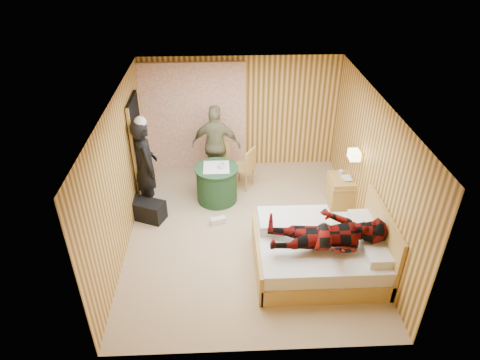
{
  "coord_description": "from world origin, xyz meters",
  "views": [
    {
      "loc": [
        -0.4,
        -6.09,
        4.92
      ],
      "look_at": [
        -0.12,
        0.1,
        1.05
      ],
      "focal_mm": 32.0,
      "sensor_mm": 36.0,
      "label": 1
    }
  ],
  "objects_px": {
    "woman_standing": "(146,166)",
    "man_at_table": "(216,145)",
    "wall_lamp": "(354,155)",
    "nightstand": "(340,190)",
    "round_table": "(217,183)",
    "chair_far": "(218,160)",
    "bed": "(320,251)",
    "man_on_bed": "(329,228)",
    "chair_near": "(246,165)",
    "duffel_bag": "(147,210)"
  },
  "relations": [
    {
      "from": "bed",
      "to": "man_on_bed",
      "type": "distance_m",
      "value": 0.7
    },
    {
      "from": "nightstand",
      "to": "round_table",
      "type": "bearing_deg",
      "value": 174.15
    },
    {
      "from": "nightstand",
      "to": "duffel_bag",
      "type": "distance_m",
      "value": 3.75
    },
    {
      "from": "wall_lamp",
      "to": "woman_standing",
      "type": "height_order",
      "value": "woman_standing"
    },
    {
      "from": "woman_standing",
      "to": "man_on_bed",
      "type": "relative_size",
      "value": 1.04
    },
    {
      "from": "man_at_table",
      "to": "nightstand",
      "type": "bearing_deg",
      "value": 167.57
    },
    {
      "from": "duffel_bag",
      "to": "man_at_table",
      "type": "xyz_separation_m",
      "value": [
        1.31,
        1.28,
        0.68
      ]
    },
    {
      "from": "chair_far",
      "to": "man_at_table",
      "type": "bearing_deg",
      "value": 151.21
    },
    {
      "from": "chair_near",
      "to": "duffel_bag",
      "type": "xyz_separation_m",
      "value": [
        -1.92,
        -1.01,
        -0.34
      ]
    },
    {
      "from": "chair_far",
      "to": "duffel_bag",
      "type": "height_order",
      "value": "chair_far"
    },
    {
      "from": "nightstand",
      "to": "bed",
      "type": "bearing_deg",
      "value": -113.24
    },
    {
      "from": "woman_standing",
      "to": "man_on_bed",
      "type": "distance_m",
      "value": 3.64
    },
    {
      "from": "wall_lamp",
      "to": "nightstand",
      "type": "distance_m",
      "value": 1.06
    },
    {
      "from": "wall_lamp",
      "to": "chair_near",
      "type": "relative_size",
      "value": 0.29
    },
    {
      "from": "bed",
      "to": "duffel_bag",
      "type": "distance_m",
      "value": 3.31
    },
    {
      "from": "man_on_bed",
      "to": "woman_standing",
      "type": "bearing_deg",
      "value": 145.37
    },
    {
      "from": "chair_near",
      "to": "duffel_bag",
      "type": "height_order",
      "value": "chair_near"
    },
    {
      "from": "man_at_table",
      "to": "wall_lamp",
      "type": "bearing_deg",
      "value": 160.98
    },
    {
      "from": "woman_standing",
      "to": "round_table",
      "type": "bearing_deg",
      "value": -102.12
    },
    {
      "from": "chair_near",
      "to": "woman_standing",
      "type": "xyz_separation_m",
      "value": [
        -1.91,
        -0.61,
        0.39
      ]
    },
    {
      "from": "duffel_bag",
      "to": "bed",
      "type": "bearing_deg",
      "value": -2.52
    },
    {
      "from": "bed",
      "to": "round_table",
      "type": "height_order",
      "value": "bed"
    },
    {
      "from": "bed",
      "to": "man_on_bed",
      "type": "bearing_deg",
      "value": -83.46
    },
    {
      "from": "woman_standing",
      "to": "man_on_bed",
      "type": "bearing_deg",
      "value": -144.11
    },
    {
      "from": "wall_lamp",
      "to": "duffel_bag",
      "type": "height_order",
      "value": "wall_lamp"
    },
    {
      "from": "bed",
      "to": "man_on_bed",
      "type": "relative_size",
      "value": 1.14
    },
    {
      "from": "chair_far",
      "to": "man_at_table",
      "type": "relative_size",
      "value": 0.54
    },
    {
      "from": "man_on_bed",
      "to": "man_at_table",
      "type": "bearing_deg",
      "value": 119.73
    },
    {
      "from": "duffel_bag",
      "to": "man_at_table",
      "type": "relative_size",
      "value": 0.38
    },
    {
      "from": "wall_lamp",
      "to": "duffel_bag",
      "type": "xyz_separation_m",
      "value": [
        -3.77,
        0.04,
        -1.11
      ]
    },
    {
      "from": "round_table",
      "to": "woman_standing",
      "type": "distance_m",
      "value": 1.42
    },
    {
      "from": "round_table",
      "to": "nightstand",
      "type": "bearing_deg",
      "value": -5.85
    },
    {
      "from": "wall_lamp",
      "to": "chair_near",
      "type": "height_order",
      "value": "wall_lamp"
    },
    {
      "from": "wall_lamp",
      "to": "chair_far",
      "type": "relative_size",
      "value": 0.28
    },
    {
      "from": "bed",
      "to": "man_at_table",
      "type": "xyz_separation_m",
      "value": [
        -1.66,
        2.72,
        0.55
      ]
    },
    {
      "from": "round_table",
      "to": "duffel_bag",
      "type": "bearing_deg",
      "value": -156.64
    },
    {
      "from": "wall_lamp",
      "to": "man_on_bed",
      "type": "height_order",
      "value": "man_on_bed"
    },
    {
      "from": "wall_lamp",
      "to": "chair_far",
      "type": "xyz_separation_m",
      "value": [
        -2.43,
        1.28,
        -0.76
      ]
    },
    {
      "from": "chair_far",
      "to": "woman_standing",
      "type": "relative_size",
      "value": 0.51
    },
    {
      "from": "chair_near",
      "to": "nightstand",
      "type": "bearing_deg",
      "value": 100.34
    },
    {
      "from": "chair_far",
      "to": "man_on_bed",
      "type": "xyz_separation_m",
      "value": [
        1.65,
        -2.91,
        0.44
      ]
    },
    {
      "from": "woman_standing",
      "to": "man_at_table",
      "type": "relative_size",
      "value": 1.06
    },
    {
      "from": "chair_far",
      "to": "chair_near",
      "type": "distance_m",
      "value": 0.62
    },
    {
      "from": "bed",
      "to": "chair_near",
      "type": "bearing_deg",
      "value": 113.33
    },
    {
      "from": "nightstand",
      "to": "woman_standing",
      "type": "xyz_separation_m",
      "value": [
        -3.72,
        0.08,
        0.61
      ]
    },
    {
      "from": "chair_near",
      "to": "duffel_bag",
      "type": "distance_m",
      "value": 2.19
    },
    {
      "from": "round_table",
      "to": "chair_far",
      "type": "bearing_deg",
      "value": 87.13
    },
    {
      "from": "chair_far",
      "to": "wall_lamp",
      "type": "bearing_deg",
      "value": -3.63
    },
    {
      "from": "wall_lamp",
      "to": "bed",
      "type": "distance_m",
      "value": 1.89
    },
    {
      "from": "duffel_bag",
      "to": "man_at_table",
      "type": "bearing_deg",
      "value": 67.66
    }
  ]
}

